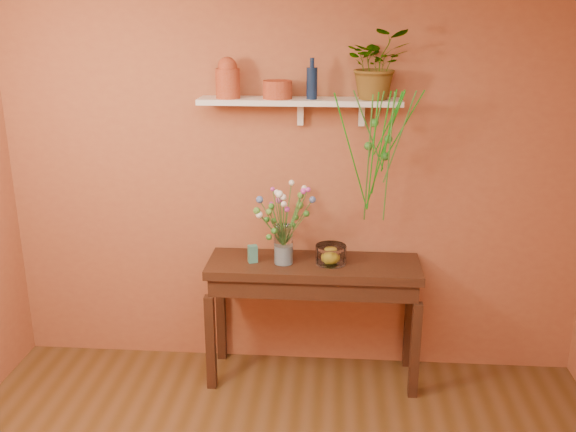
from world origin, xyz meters
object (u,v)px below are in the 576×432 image
Objects in this scene: sideboard at (314,280)px; glass_vase at (283,247)px; glass_bowl at (331,255)px; bouquet at (283,208)px; spider_plant at (377,64)px; terracotta_jug at (228,79)px; blue_bottle at (312,82)px.

sideboard is 0.31m from glass_vase.
glass_vase is at bearing -171.98° from sideboard.
glass_vase is 0.32m from glass_bowl.
sideboard is 0.55m from bouquet.
spider_plant reaches higher than glass_bowl.
glass_bowl is at bearing -8.11° from terracotta_jug.
blue_bottle is at bearing 34.80° from glass_vase.
terracotta_jug reaches higher than sideboard.
bouquet is at bearing -147.30° from blue_bottle.
sideboard is at bearing 177.81° from glass_bowl.
terracotta_jug is 0.60× the size of spider_plant.
spider_plant is 1.32m from glass_vase.
sideboard is 5.56× the size of blue_bottle.
terracotta_jug is (-0.56, 0.09, 1.32)m from sideboard.
spider_plant is 1.01× the size of bouquet.
glass_vase is at bearing -66.07° from bouquet.
sideboard is at bearing 5.94° from bouquet.
spider_plant reaches higher than terracotta_jug.
glass_vase is 1.28× the size of glass_bowl.
terracotta_jug is 0.60× the size of bouquet.
glass_vase is at bearing -18.39° from terracotta_jug.
spider_plant is 1.64× the size of glass_vase.
blue_bottle is 1.13m from glass_bowl.
sideboard is 0.21m from glass_bowl.
glass_bowl is at bearing 3.06° from bouquet.
glass_bowl is (0.14, -0.10, -1.12)m from blue_bottle.
blue_bottle is (0.53, -0.00, -0.02)m from terracotta_jug.
blue_bottle reaches higher than sideboard.
terracotta_jug is 1.33m from glass_bowl.
bouquet is (0.36, -0.11, -0.81)m from terracotta_jug.
spider_plant reaches higher than glass_vase.
bouquet reaches higher than sideboard.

